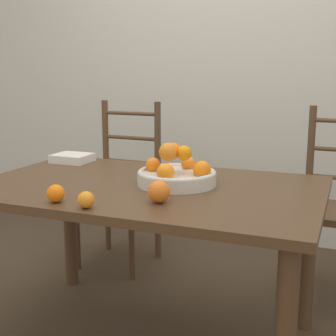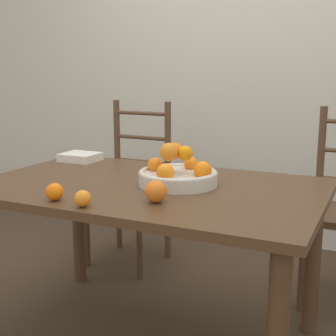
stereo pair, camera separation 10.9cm
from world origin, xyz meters
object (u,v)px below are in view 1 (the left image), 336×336
object	(u,v)px
orange_loose_0	(86,200)
orange_loose_1	(159,191)
book_stack	(72,158)
orange_loose_2	(56,193)
chair_left	(121,189)
fruit_bowl	(177,173)

from	to	relation	value
orange_loose_0	orange_loose_1	world-z (taller)	orange_loose_1
orange_loose_1	book_stack	distance (m)	0.92
orange_loose_2	book_stack	distance (m)	0.79
orange_loose_1	orange_loose_0	bearing A→B (deg)	-142.59
orange_loose_0	chair_left	xyz separation A→B (m)	(-0.48, 1.18, -0.28)
fruit_bowl	orange_loose_0	distance (m)	0.47
orange_loose_0	orange_loose_1	size ratio (longest dim) A/B	0.73
chair_left	book_stack	world-z (taller)	chair_left
orange_loose_0	orange_loose_2	size ratio (longest dim) A/B	0.91
orange_loose_0	book_stack	xyz separation A→B (m)	(-0.52, 0.71, -0.01)
book_stack	chair_left	bearing A→B (deg)	84.57
orange_loose_0	book_stack	world-z (taller)	orange_loose_0
chair_left	orange_loose_0	bearing A→B (deg)	-65.69
orange_loose_0	orange_loose_2	distance (m)	0.15
orange_loose_0	chair_left	bearing A→B (deg)	111.99
fruit_bowl	orange_loose_0	bearing A→B (deg)	-111.56
orange_loose_2	chair_left	world-z (taller)	chair_left
orange_loose_0	fruit_bowl	bearing A→B (deg)	68.44
orange_loose_0	book_stack	bearing A→B (deg)	126.11
chair_left	book_stack	distance (m)	0.54
fruit_bowl	chair_left	bearing A→B (deg)	131.27
orange_loose_2	book_stack	world-z (taller)	orange_loose_2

